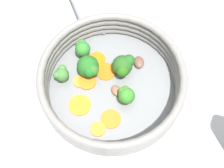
% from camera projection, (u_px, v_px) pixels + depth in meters
% --- Properties ---
extents(ground_plane, '(4.00, 4.00, 0.00)m').
position_uv_depth(ground_plane, '(112.00, 90.00, 0.67)').
color(ground_plane, '#B2B6BE').
extents(skillet, '(0.28, 0.28, 0.01)m').
position_uv_depth(skillet, '(112.00, 88.00, 0.66)').
color(skillet, gray).
rests_on(skillet, ground_plane).
extents(skillet_rim_wall, '(0.29, 0.29, 0.06)m').
position_uv_depth(skillet_rim_wall, '(112.00, 80.00, 0.62)').
color(skillet_rim_wall, gray).
rests_on(skillet_rim_wall, skillet).
extents(skillet_rivet_left, '(0.01, 0.01, 0.01)m').
position_uv_depth(skillet_rivet_left, '(106.00, 33.00, 0.71)').
color(skillet_rivet_left, gray).
rests_on(skillet_rivet_left, skillet).
extents(skillet_rivet_right, '(0.01, 0.01, 0.01)m').
position_uv_depth(skillet_rivet_right, '(78.00, 42.00, 0.70)').
color(skillet_rivet_right, gray).
rests_on(skillet_rivet_right, skillet).
extents(carrot_slice_0, '(0.04, 0.04, 0.01)m').
position_uv_depth(carrot_slice_0, '(87.00, 81.00, 0.66)').
color(carrot_slice_0, orange).
rests_on(carrot_slice_0, skillet).
extents(carrot_slice_1, '(0.04, 0.04, 0.01)m').
position_uv_depth(carrot_slice_1, '(80.00, 82.00, 0.66)').
color(carrot_slice_1, orange).
rests_on(carrot_slice_1, skillet).
extents(carrot_slice_2, '(0.05, 0.05, 0.00)m').
position_uv_depth(carrot_slice_2, '(80.00, 105.00, 0.64)').
color(carrot_slice_2, orange).
rests_on(carrot_slice_2, skillet).
extents(carrot_slice_3, '(0.05, 0.05, 0.00)m').
position_uv_depth(carrot_slice_3, '(111.00, 119.00, 0.62)').
color(carrot_slice_3, orange).
rests_on(carrot_slice_3, skillet).
extents(carrot_slice_4, '(0.04, 0.04, 0.00)m').
position_uv_depth(carrot_slice_4, '(98.00, 129.00, 0.61)').
color(carrot_slice_4, orange).
rests_on(carrot_slice_4, skillet).
extents(carrot_slice_5, '(0.05, 0.05, 0.00)m').
position_uv_depth(carrot_slice_5, '(97.00, 60.00, 0.68)').
color(carrot_slice_5, orange).
rests_on(carrot_slice_5, skillet).
extents(carrot_slice_6, '(0.05, 0.05, 0.00)m').
position_uv_depth(carrot_slice_6, '(106.00, 72.00, 0.67)').
color(carrot_slice_6, orange).
rests_on(carrot_slice_6, skillet).
extents(broccoli_floret_0, '(0.04, 0.03, 0.04)m').
position_uv_depth(broccoli_floret_0, '(82.00, 48.00, 0.66)').
color(broccoli_floret_0, olive).
rests_on(broccoli_floret_0, skillet).
extents(broccoli_floret_1, '(0.03, 0.03, 0.04)m').
position_uv_depth(broccoli_floret_1, '(61.00, 74.00, 0.64)').
color(broccoli_floret_1, '#7AA752').
rests_on(broccoli_floret_1, skillet).
extents(broccoli_floret_2, '(0.05, 0.05, 0.05)m').
position_uv_depth(broccoli_floret_2, '(89.00, 67.00, 0.64)').
color(broccoli_floret_2, '#5E8E47').
rests_on(broccoli_floret_2, skillet).
extents(broccoli_floret_3, '(0.04, 0.03, 0.04)m').
position_uv_depth(broccoli_floret_3, '(126.00, 95.00, 0.62)').
color(broccoli_floret_3, '#648844').
rests_on(broccoli_floret_3, skillet).
extents(broccoli_floret_4, '(0.05, 0.05, 0.05)m').
position_uv_depth(broccoli_floret_4, '(124.00, 66.00, 0.64)').
color(broccoli_floret_4, '#769D52').
rests_on(broccoli_floret_4, skillet).
extents(mushroom_piece_0, '(0.03, 0.02, 0.01)m').
position_uv_depth(mushroom_piece_0, '(139.00, 62.00, 0.67)').
color(mushroom_piece_0, brown).
rests_on(mushroom_piece_0, skillet).
extents(mushroom_piece_1, '(0.03, 0.02, 0.01)m').
position_uv_depth(mushroom_piece_1, '(116.00, 90.00, 0.64)').
color(mushroom_piece_1, '#8E5D45').
rests_on(mushroom_piece_1, skillet).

